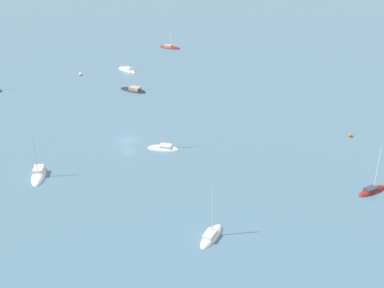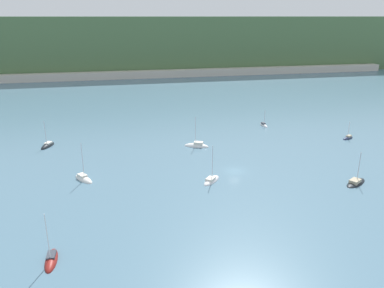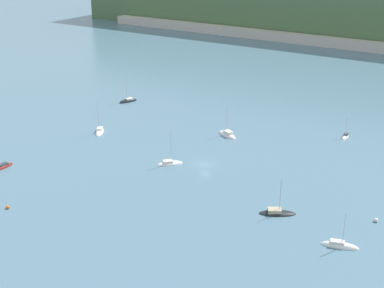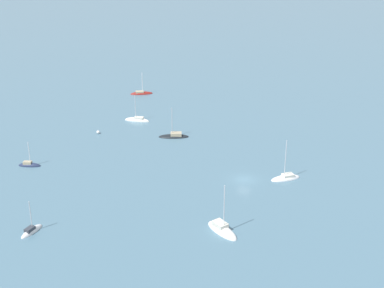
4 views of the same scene
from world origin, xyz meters
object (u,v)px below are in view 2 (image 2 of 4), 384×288
at_px(sailboat_7, 84,179).
at_px(sailboat_8, 211,181).
at_px(sailboat_4, 48,146).
at_px(sailboat_6, 264,126).
at_px(sailboat_9, 348,138).
at_px(sailboat_3, 356,183).
at_px(sailboat_5, 51,260).
at_px(sailboat_2, 197,146).

bearing_deg(sailboat_7, sailboat_8, 42.92).
xyz_separation_m(sailboat_4, sailboat_6, (66.87, 6.64, 0.02)).
xyz_separation_m(sailboat_7, sailboat_9, (74.89, 13.85, -0.01)).
bearing_deg(sailboat_3, sailboat_4, 118.60).
distance_m(sailboat_3, sailboat_8, 31.28).
xyz_separation_m(sailboat_3, sailboat_5, (-60.84, -14.63, -0.03)).
xyz_separation_m(sailboat_3, sailboat_8, (-30.30, 7.78, -0.03)).
bearing_deg(sailboat_9, sailboat_4, -33.31).
relative_size(sailboat_5, sailboat_9, 1.49).
distance_m(sailboat_6, sailboat_7, 64.28).
relative_size(sailboat_2, sailboat_4, 1.13).
height_order(sailboat_2, sailboat_5, sailboat_2).
bearing_deg(sailboat_9, sailboat_3, 33.23).
relative_size(sailboat_4, sailboat_5, 0.95).
xyz_separation_m(sailboat_3, sailboat_9, (17.07, 28.36, -0.03)).
relative_size(sailboat_7, sailboat_8, 1.07).
height_order(sailboat_3, sailboat_6, sailboat_3).
relative_size(sailboat_7, sailboat_9, 1.60).
bearing_deg(sailboat_9, sailboat_5, 3.16).
height_order(sailboat_4, sailboat_9, sailboat_4).
xyz_separation_m(sailboat_8, sailboat_9, (47.36, 20.59, 0.00)).
bearing_deg(sailboat_3, sailboat_5, 162.12).
relative_size(sailboat_8, sailboat_9, 1.49).
bearing_deg(sailboat_2, sailboat_9, -158.61).
bearing_deg(sailboat_9, sailboat_8, -2.24).
xyz_separation_m(sailboat_5, sailboat_8, (30.54, 22.40, 0.01)).
bearing_deg(sailboat_6, sailboat_5, -47.90).
height_order(sailboat_8, sailboat_9, sailboat_8).
bearing_deg(sailboat_8, sailboat_9, -25.38).
bearing_deg(sailboat_6, sailboat_7, -64.20).
xyz_separation_m(sailboat_6, sailboat_7, (-55.78, -31.94, 0.01)).
relative_size(sailboat_2, sailboat_3, 1.23).
distance_m(sailboat_2, sailboat_4, 41.55).
relative_size(sailboat_2, sailboat_8, 1.06).
distance_m(sailboat_4, sailboat_6, 67.20).
xyz_separation_m(sailboat_5, sailboat_6, (58.80, 61.07, 0.01)).
bearing_deg(sailboat_4, sailboat_2, 99.22).
distance_m(sailboat_5, sailboat_8, 37.88).
bearing_deg(sailboat_6, sailboat_3, -1.47).
bearing_deg(sailboat_7, sailboat_3, 42.58).
xyz_separation_m(sailboat_6, sailboat_8, (-28.25, -38.67, -0.01)).
bearing_deg(sailboat_2, sailboat_5, 79.06).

